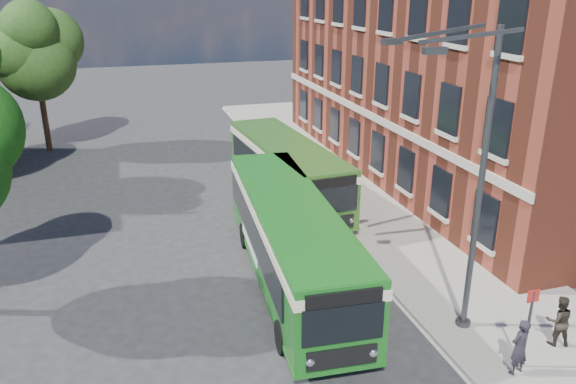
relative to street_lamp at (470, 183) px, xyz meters
name	(u,v)px	position (x,y,z in m)	size (l,w,h in m)	color
ground	(282,321)	(-4.84, 2.00, -4.79)	(120.00, 120.00, 0.00)	#2A292C
pavement	(377,204)	(2.16, 10.00, -4.72)	(6.00, 48.00, 0.15)	gray
kerb_line	(316,213)	(-0.89, 10.00, -4.79)	(0.12, 48.00, 0.01)	beige
brick_office	(473,43)	(9.16, 14.00, 2.18)	(12.10, 26.00, 14.20)	maroon
street_lamp	(470,183)	(0.00, 0.00, 0.00)	(2.96, 2.38, 9.00)	#353739
bus_stop_sign	(528,324)	(0.76, -2.20, -3.28)	(0.35, 0.08, 2.52)	#353739
bus_front	(290,233)	(-3.84, 4.40, -2.96)	(3.31, 11.94, 3.02)	#18621A
bus_rear	(287,166)	(-1.84, 11.66, -2.96)	(3.39, 10.37, 3.02)	#2D5B1D
pedestrian_a	(519,347)	(0.44, -2.37, -3.82)	(0.60, 0.39, 1.63)	black
pedestrian_b	(559,321)	(2.37, -1.60, -3.86)	(0.76, 0.59, 1.55)	black
tree_right	(36,50)	(-13.60, 24.40, 1.40)	(5.41, 5.14, 9.13)	#322012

